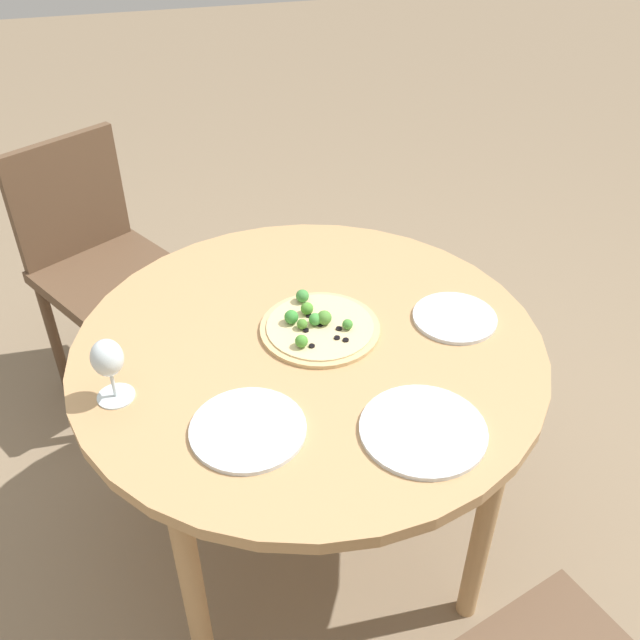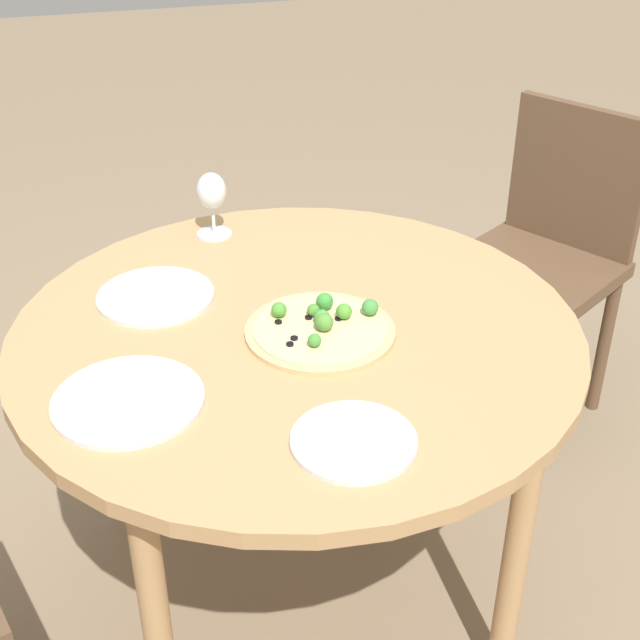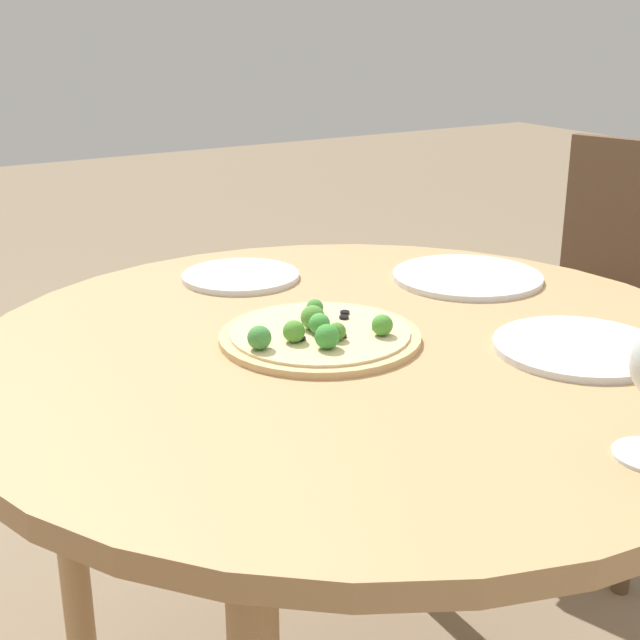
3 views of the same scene
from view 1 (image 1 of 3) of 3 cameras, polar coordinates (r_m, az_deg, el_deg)
The scene contains 8 objects.
ground_plane at distance 2.15m, azimuth -0.74°, elevation -16.44°, with size 12.00×12.00×0.00m, color #847056.
dining_table at distance 1.68m, azimuth -0.91°, elevation -3.62°, with size 1.09×1.09×0.70m.
chair at distance 2.42m, azimuth -17.25°, elevation 4.51°, with size 0.55×0.55×0.87m.
pizza at distance 1.67m, azimuth -0.14°, elevation -0.48°, with size 0.28×0.28×0.05m.
wine_glass at distance 1.50m, azimuth -16.62°, elevation -3.13°, with size 0.08×0.08×0.15m.
plate_near at distance 1.44m, azimuth -5.79°, elevation -8.68°, with size 0.23×0.23×0.01m.
plate_far at distance 1.73m, azimuth 10.73°, elevation 0.18°, with size 0.20×0.20×0.01m.
plate_side at distance 1.44m, azimuth 8.25°, elevation -8.70°, with size 0.26×0.26×0.01m.
Camera 1 is at (-1.24, 0.28, 1.74)m, focal length 40.00 mm.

